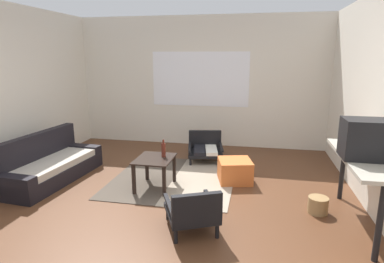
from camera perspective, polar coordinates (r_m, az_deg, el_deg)
ground_plane at (r=4.38m, az=-5.77°, el=-12.52°), size 7.80×7.80×0.00m
far_wall_with_window at (r=6.95m, az=1.49°, el=8.69°), size 5.60×0.13×2.70m
area_rug at (r=5.18m, az=-3.15°, el=-8.24°), size 1.86×1.98×0.01m
couch at (r=5.52m, az=-23.81°, el=-5.57°), size 0.81×1.79×0.72m
coffee_table at (r=4.74m, az=-6.56°, el=-5.74°), size 0.52×0.63×0.46m
armchair_by_window at (r=6.03m, az=2.34°, el=-2.86°), size 0.73×0.75×0.51m
armchair_striped_foreground at (r=3.64m, az=0.11°, el=-13.64°), size 0.73×0.77×0.53m
ottoman_orange at (r=5.06m, az=7.53°, el=-6.85°), size 0.59×0.59×0.34m
console_shelf at (r=4.06m, az=27.56°, el=-5.12°), size 0.43×1.53×0.82m
crt_television at (r=3.92m, az=28.23°, el=-1.17°), size 0.48×0.37×0.43m
clay_vase at (r=4.22m, az=27.03°, el=-1.20°), size 0.22×0.22×0.37m
glass_bottle at (r=4.73m, az=-5.03°, el=-3.21°), size 0.06×0.06×0.26m
wicker_basket at (r=4.38m, az=21.25°, el=-11.96°), size 0.24×0.24×0.20m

